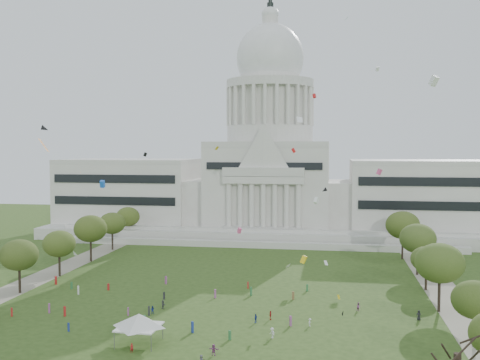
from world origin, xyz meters
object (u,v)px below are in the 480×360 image
object	(u,v)px
event_tent	(139,320)
capitol	(270,174)
big_bare_tree	(458,348)
person_0	(419,315)

from	to	relation	value
event_tent	capitol	bearing A→B (deg)	86.37
event_tent	big_bare_tree	bearing A→B (deg)	-22.01
big_bare_tree	event_tent	distance (m)	49.64
person_0	capitol	bearing A→B (deg)	133.46
big_bare_tree	event_tent	size ratio (longest dim) A/B	1.35
person_0	big_bare_tree	bearing A→B (deg)	-69.75
person_0	event_tent	bearing A→B (deg)	-133.99
big_bare_tree	person_0	xyz separation A→B (m)	(1.46, 39.20, -7.74)
capitol	person_0	world-z (taller)	capitol
capitol	event_tent	size ratio (longest dim) A/B	16.85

